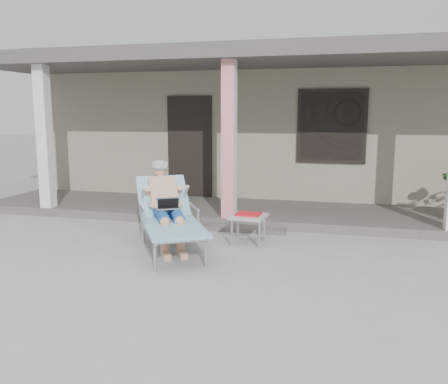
# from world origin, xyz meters

# --- Properties ---
(ground) EXTENTS (60.00, 60.00, 0.00)m
(ground) POSITION_xyz_m (0.00, 0.00, 0.00)
(ground) COLOR #9E9E99
(ground) RESTS_ON ground
(house) EXTENTS (10.40, 5.40, 3.30)m
(house) POSITION_xyz_m (0.00, 6.50, 1.67)
(house) COLOR gray
(house) RESTS_ON ground
(porch_deck) EXTENTS (10.00, 2.00, 0.15)m
(porch_deck) POSITION_xyz_m (0.00, 3.00, 0.07)
(porch_deck) COLOR #605B56
(porch_deck) RESTS_ON ground
(porch_overhang) EXTENTS (10.00, 2.30, 2.85)m
(porch_overhang) POSITION_xyz_m (0.00, 2.95, 2.79)
(porch_overhang) COLOR silver
(porch_overhang) RESTS_ON porch_deck
(porch_step) EXTENTS (2.00, 0.30, 0.07)m
(porch_step) POSITION_xyz_m (0.00, 1.85, 0.04)
(porch_step) COLOR #605B56
(porch_step) RESTS_ON ground
(lounger) EXTENTS (1.58, 2.00, 1.27)m
(lounger) POSITION_xyz_m (-0.52, 0.63, 0.78)
(lounger) COLOR #B7B7BC
(lounger) RESTS_ON ground
(side_table) EXTENTS (0.55, 0.55, 0.45)m
(side_table) POSITION_xyz_m (0.53, 1.17, 0.38)
(side_table) COLOR #A5A5A1
(side_table) RESTS_ON ground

